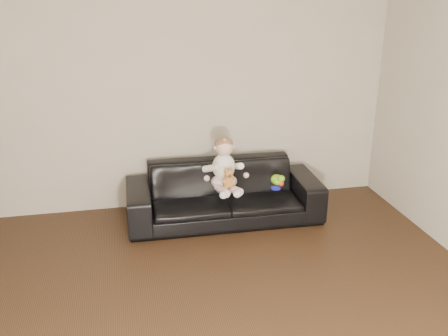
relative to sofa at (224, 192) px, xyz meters
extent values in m
plane|color=#BAB09C|center=(-0.56, 0.50, 1.00)|extent=(5.00, 0.00, 5.00)
imported|color=black|center=(0.00, 0.00, 0.00)|extent=(2.04, 0.82, 0.59)
ellipsoid|color=silver|center=(-0.02, -0.10, 0.17)|extent=(0.33, 0.31, 0.15)
ellipsoid|color=white|center=(-0.02, -0.08, 0.32)|extent=(0.29, 0.26, 0.28)
sphere|color=beige|center=(-0.02, -0.10, 0.54)|extent=(0.23, 0.23, 0.18)
ellipsoid|color=#8C603F|center=(-0.02, -0.09, 0.57)|extent=(0.24, 0.24, 0.13)
cylinder|color=silver|center=(-0.07, -0.27, 0.14)|extent=(0.15, 0.24, 0.09)
cylinder|color=silver|center=(0.04, -0.27, 0.14)|extent=(0.15, 0.24, 0.09)
sphere|color=white|center=(-0.09, -0.39, 0.14)|extent=(0.10, 0.10, 0.08)
sphere|color=white|center=(0.05, -0.39, 0.14)|extent=(0.10, 0.10, 0.08)
cylinder|color=white|center=(-0.16, -0.14, 0.34)|extent=(0.13, 0.20, 0.12)
cylinder|color=white|center=(0.13, -0.14, 0.34)|extent=(0.13, 0.20, 0.12)
ellipsoid|color=#BB7335|center=(-0.01, -0.27, 0.23)|extent=(0.14, 0.14, 0.13)
sphere|color=#BB7335|center=(-0.01, -0.28, 0.32)|extent=(0.12, 0.12, 0.09)
sphere|color=#BB7335|center=(-0.04, -0.28, 0.36)|extent=(0.05, 0.05, 0.03)
sphere|color=#BB7335|center=(0.02, -0.28, 0.36)|extent=(0.05, 0.05, 0.03)
sphere|color=#593819|center=(-0.01, -0.32, 0.32)|extent=(0.05, 0.05, 0.03)
ellipsoid|color=#80D118|center=(0.54, -0.12, 0.15)|extent=(0.15, 0.17, 0.11)
sphere|color=red|center=(0.57, -0.18, 0.13)|extent=(0.09, 0.09, 0.07)
cylinder|color=#1B1CDE|center=(0.50, -0.23, 0.10)|extent=(0.12, 0.12, 0.01)
camera|label=1|loc=(-1.00, -4.75, 2.10)|focal=40.00mm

